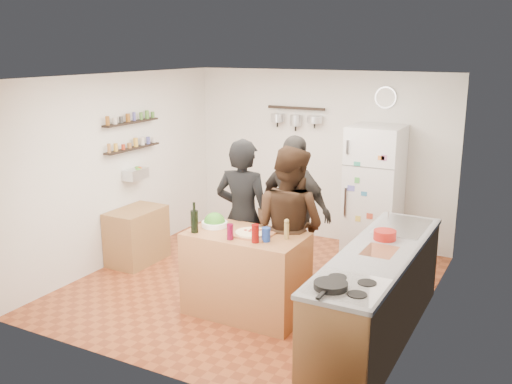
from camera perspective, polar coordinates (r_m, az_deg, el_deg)
The scene contains 26 objects.
room_shell at distance 6.98m, azimuth 1.11°, elevation 1.31°, with size 4.20×4.20×4.20m.
prep_island at distance 6.19m, azimuth -1.00°, elevation -8.17°, with size 1.25×0.72×0.91m, color #A66B3C.
pizza_board at distance 5.97m, azimuth -0.44°, elevation -4.25°, with size 0.42×0.34×0.02m, color #9A5A38.
pizza at distance 5.97m, azimuth -0.44°, elevation -4.08°, with size 0.34×0.34×0.02m, color beige.
salad_bowl at distance 6.27m, azimuth -4.16°, elevation -3.21°, with size 0.28×0.28×0.06m, color white.
wine_bottle at distance 6.07m, azimuth -6.18°, elevation -2.95°, with size 0.08×0.08×0.24m, color black.
wine_glass_near at distance 5.83m, azimuth -2.60°, elevation -3.99°, with size 0.07×0.07×0.16m, color #570720.
wine_glass_far at distance 5.73m, azimuth -0.07°, elevation -4.18°, with size 0.08×0.08×0.19m, color #610A08.
pepper_mill at distance 5.85m, azimuth 3.08°, elevation -3.91°, with size 0.05×0.05×0.17m, color olive.
salt_canister at distance 5.77m, azimuth 1.01°, elevation -4.28°, with size 0.09×0.09×0.14m, color navy.
person_left at distance 6.57m, azimuth -1.31°, elevation -2.55°, with size 0.67×0.44×1.83m, color black.
person_center at distance 6.27m, azimuth 3.31°, elevation -3.52°, with size 0.88×0.68×1.81m, color black.
person_back at distance 6.87m, azimuth 3.82°, elevation -1.86°, with size 1.07×0.44×1.82m, color #282523.
counter_run at distance 5.82m, azimuth 12.03°, elevation -10.09°, with size 0.63×2.63×0.90m, color #9E7042.
stove_top at distance 4.80m, azimuth 9.07°, elevation -9.37°, with size 0.60×0.62×0.02m, color white.
skillet at distance 4.72m, azimuth 7.48°, elevation -9.24°, with size 0.28×0.28×0.05m, color black.
sink at distance 6.42m, azimuth 14.39°, elevation -3.41°, with size 0.50×0.80×0.03m, color silver.
cutting_board at distance 5.64m, azimuth 12.25°, elevation -5.86°, with size 0.30×0.40×0.02m, color brown.
red_bowl at distance 5.95m, azimuth 12.76°, elevation -4.21°, with size 0.23×0.23×0.10m, color #A01912.
fridge at distance 7.96m, azimuth 11.70°, elevation 0.06°, with size 0.70×0.68×1.80m, color white.
wall_clock at distance 8.07m, azimuth 12.84°, elevation 9.20°, with size 0.30×0.30×0.03m, color silver.
spice_shelf_lower at distance 7.84m, azimuth -12.23°, elevation 4.29°, with size 0.12×1.00×0.03m, color black.
spice_shelf_upper at distance 7.78m, azimuth -12.37°, elevation 6.83°, with size 0.12×1.00×0.03m, color black.
produce_basket at distance 7.88m, azimuth -11.93°, elevation 1.77°, with size 0.18×0.35×0.14m, color silver.
side_table at distance 7.82m, azimuth -11.82°, elevation -4.30°, with size 0.50×0.80×0.73m, color #AB7548.
pot_rack at distance 8.45m, azimuth 4.02°, elevation 8.38°, with size 0.90×0.04×0.04m, color black.
Camera 1 is at (3.08, -5.68, 2.83)m, focal length 40.00 mm.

